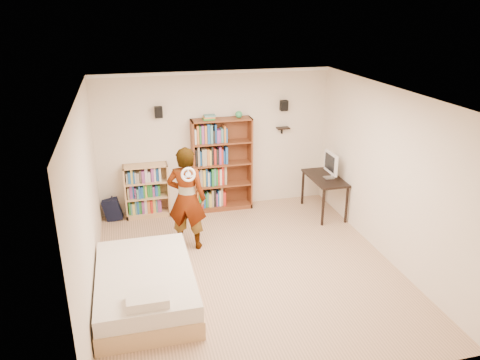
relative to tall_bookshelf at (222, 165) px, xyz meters
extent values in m
cube|color=tan|center=(-0.10, -2.33, -0.91)|extent=(4.50, 5.00, 0.01)
cube|color=silver|center=(-0.10, 0.17, 0.44)|extent=(4.50, 0.02, 2.70)
cube|color=silver|center=(-0.10, -4.83, 0.44)|extent=(4.50, 0.02, 2.70)
cube|color=silver|center=(-2.35, -2.33, 0.44)|extent=(0.02, 5.00, 2.70)
cube|color=silver|center=(2.15, -2.33, 0.44)|extent=(0.02, 5.00, 2.70)
cube|color=white|center=(-0.10, -2.33, 1.79)|extent=(4.50, 5.00, 0.02)
cube|color=white|center=(-0.10, 0.14, 1.76)|extent=(4.50, 0.06, 0.06)
cube|color=white|center=(-0.10, -4.80, 1.76)|extent=(4.50, 0.06, 0.06)
cube|color=white|center=(-2.32, -2.33, 1.76)|extent=(0.06, 5.00, 0.06)
cube|color=white|center=(2.12, -2.33, 1.76)|extent=(0.06, 5.00, 0.06)
cube|color=black|center=(-1.15, 0.07, 1.09)|extent=(0.14, 0.12, 0.20)
cube|color=black|center=(1.25, 0.07, 1.09)|extent=(0.14, 0.12, 0.20)
cube|color=black|center=(1.25, 0.08, 0.64)|extent=(0.25, 0.16, 0.02)
imported|color=black|center=(-0.89, -1.39, -0.04)|extent=(0.75, 0.63, 1.75)
torus|color=silver|center=(-0.89, -1.72, 0.50)|extent=(0.23, 0.09, 0.23)
camera|label=1|loc=(-1.75, -8.39, 2.95)|focal=35.00mm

